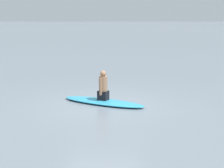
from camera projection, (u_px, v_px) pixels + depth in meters
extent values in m
plane|color=gray|center=(104.00, 104.00, 11.30)|extent=(400.00, 400.00, 0.00)
ellipsoid|color=#339EC6|center=(103.00, 102.00, 11.40)|extent=(2.91, 2.10, 0.12)
cube|color=black|center=(103.00, 95.00, 11.36)|extent=(0.40, 0.38, 0.30)
cylinder|color=#9E7051|center=(103.00, 84.00, 11.29)|extent=(0.38, 0.38, 0.49)
sphere|color=#9E7051|center=(103.00, 74.00, 11.22)|extent=(0.20, 0.20, 0.20)
cylinder|color=#9E7051|center=(101.00, 87.00, 11.15)|extent=(0.11, 0.11, 0.54)
cylinder|color=#9E7051|center=(106.00, 85.00, 11.44)|extent=(0.11, 0.11, 0.54)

